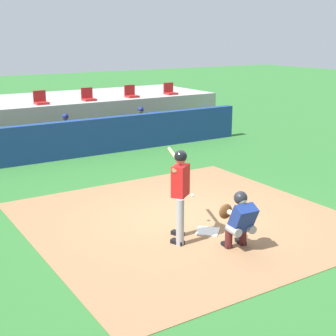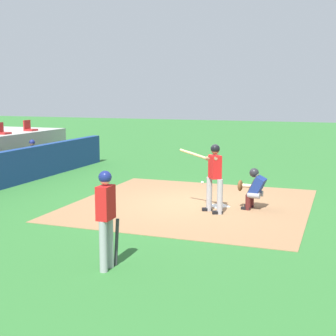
{
  "view_description": "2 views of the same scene",
  "coord_description": "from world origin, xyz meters",
  "px_view_note": "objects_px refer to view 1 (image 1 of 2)",
  "views": [
    {
      "loc": [
        -5.57,
        -8.12,
        3.87
      ],
      "look_at": [
        0.0,
        0.7,
        1.0
      ],
      "focal_mm": 52.24,
      "sensor_mm": 36.0,
      "label": 1
    },
    {
      "loc": [
        -12.65,
        -3.92,
        3.13
      ],
      "look_at": [
        0.0,
        0.7,
        1.0
      ],
      "focal_mm": 51.59,
      "sensor_mm": 36.0,
      "label": 2
    }
  ],
  "objects_px": {
    "batter_at_plate": "(180,189)",
    "stadium_seat_4": "(88,97)",
    "home_plate": "(208,231)",
    "catcher_crouched": "(239,218)",
    "dugout_player_2": "(143,124)",
    "stadium_seat_6": "(170,91)",
    "dugout_player_1": "(67,132)",
    "stadium_seat_3": "(41,100)",
    "stadium_seat_5": "(131,94)"
  },
  "relations": [
    {
      "from": "batter_at_plate",
      "to": "stadium_seat_4",
      "type": "bearing_deg",
      "value": 75.99
    },
    {
      "from": "home_plate",
      "to": "catcher_crouched",
      "type": "distance_m",
      "value": 1.1
    },
    {
      "from": "home_plate",
      "to": "dugout_player_2",
      "type": "bearing_deg",
      "value": 69.21
    },
    {
      "from": "dugout_player_2",
      "to": "stadium_seat_6",
      "type": "bearing_deg",
      "value": 39.37
    },
    {
      "from": "catcher_crouched",
      "to": "dugout_player_1",
      "type": "bearing_deg",
      "value": 88.87
    },
    {
      "from": "home_plate",
      "to": "stadium_seat_4",
      "type": "height_order",
      "value": "stadium_seat_4"
    },
    {
      "from": "home_plate",
      "to": "batter_at_plate",
      "type": "xyz_separation_m",
      "value": [
        -0.69,
        -0.02,
        1.01
      ]
    },
    {
      "from": "stadium_seat_6",
      "to": "home_plate",
      "type": "bearing_deg",
      "value": -118.69
    },
    {
      "from": "stadium_seat_3",
      "to": "stadium_seat_5",
      "type": "relative_size",
      "value": 1.0
    },
    {
      "from": "home_plate",
      "to": "stadium_seat_6",
      "type": "height_order",
      "value": "stadium_seat_6"
    },
    {
      "from": "home_plate",
      "to": "dugout_player_1",
      "type": "xyz_separation_m",
      "value": [
        0.19,
        8.14,
        0.65
      ]
    },
    {
      "from": "stadium_seat_4",
      "to": "stadium_seat_6",
      "type": "distance_m",
      "value": 3.71
    },
    {
      "from": "catcher_crouched",
      "to": "stadium_seat_4",
      "type": "bearing_deg",
      "value": 80.57
    },
    {
      "from": "dugout_player_2",
      "to": "stadium_seat_6",
      "type": "distance_m",
      "value": 3.32
    },
    {
      "from": "dugout_player_1",
      "to": "dugout_player_2",
      "type": "bearing_deg",
      "value": 0.0
    },
    {
      "from": "dugout_player_1",
      "to": "dugout_player_2",
      "type": "height_order",
      "value": "same"
    },
    {
      "from": "stadium_seat_4",
      "to": "home_plate",
      "type": "bearing_deg",
      "value": -100.34
    },
    {
      "from": "batter_at_plate",
      "to": "catcher_crouched",
      "type": "relative_size",
      "value": 1.01
    },
    {
      "from": "catcher_crouched",
      "to": "stadium_seat_5",
      "type": "xyz_separation_m",
      "value": [
        3.7,
        11.11,
        0.93
      ]
    },
    {
      "from": "stadium_seat_4",
      "to": "stadium_seat_6",
      "type": "height_order",
      "value": "same"
    },
    {
      "from": "stadium_seat_4",
      "to": "stadium_seat_6",
      "type": "bearing_deg",
      "value": 0.0
    },
    {
      "from": "dugout_player_2",
      "to": "stadium_seat_3",
      "type": "relative_size",
      "value": 2.71
    },
    {
      "from": "home_plate",
      "to": "dugout_player_2",
      "type": "height_order",
      "value": "dugout_player_2"
    },
    {
      "from": "stadium_seat_6",
      "to": "stadium_seat_5",
      "type": "bearing_deg",
      "value": 180.0
    },
    {
      "from": "stadium_seat_3",
      "to": "stadium_seat_5",
      "type": "height_order",
      "value": "same"
    },
    {
      "from": "stadium_seat_4",
      "to": "stadium_seat_6",
      "type": "relative_size",
      "value": 1.0
    },
    {
      "from": "dugout_player_2",
      "to": "batter_at_plate",
      "type": "bearing_deg",
      "value": -114.84
    },
    {
      "from": "batter_at_plate",
      "to": "stadium_seat_5",
      "type": "height_order",
      "value": "stadium_seat_5"
    },
    {
      "from": "home_plate",
      "to": "batter_at_plate",
      "type": "distance_m",
      "value": 1.22
    },
    {
      "from": "stadium_seat_3",
      "to": "stadium_seat_5",
      "type": "bearing_deg",
      "value": 0.0
    },
    {
      "from": "stadium_seat_4",
      "to": "stadium_seat_6",
      "type": "xyz_separation_m",
      "value": [
        3.71,
        0.0,
        0.0
      ]
    },
    {
      "from": "stadium_seat_4",
      "to": "stadium_seat_3",
      "type": "bearing_deg",
      "value": 180.0
    },
    {
      "from": "stadium_seat_5",
      "to": "home_plate",
      "type": "bearing_deg",
      "value": -110.05
    },
    {
      "from": "dugout_player_1",
      "to": "dugout_player_2",
      "type": "relative_size",
      "value": 1.0
    },
    {
      "from": "batter_at_plate",
      "to": "stadium_seat_6",
      "type": "xyz_separation_m",
      "value": [
        6.26,
        10.2,
        0.5
      ]
    },
    {
      "from": "stadium_seat_6",
      "to": "stadium_seat_3",
      "type": "bearing_deg",
      "value": 180.0
    },
    {
      "from": "stadium_seat_4",
      "to": "catcher_crouched",
      "type": "bearing_deg",
      "value": -99.43
    },
    {
      "from": "catcher_crouched",
      "to": "dugout_player_2",
      "type": "height_order",
      "value": "dugout_player_2"
    },
    {
      "from": "dugout_player_1",
      "to": "stadium_seat_4",
      "type": "bearing_deg",
      "value": 50.67
    },
    {
      "from": "home_plate",
      "to": "batter_at_plate",
      "type": "bearing_deg",
      "value": -178.55
    },
    {
      "from": "batter_at_plate",
      "to": "stadium_seat_4",
      "type": "height_order",
      "value": "stadium_seat_4"
    },
    {
      "from": "batter_at_plate",
      "to": "stadium_seat_4",
      "type": "relative_size",
      "value": 3.76
    },
    {
      "from": "dugout_player_1",
      "to": "home_plate",
      "type": "bearing_deg",
      "value": -91.34
    },
    {
      "from": "home_plate",
      "to": "stadium_seat_6",
      "type": "xyz_separation_m",
      "value": [
        5.57,
        10.18,
        1.51
      ]
    },
    {
      "from": "batter_at_plate",
      "to": "catcher_crouched",
      "type": "bearing_deg",
      "value": -52.44
    },
    {
      "from": "dugout_player_1",
      "to": "stadium_seat_5",
      "type": "xyz_separation_m",
      "value": [
        3.52,
        2.03,
        0.86
      ]
    },
    {
      "from": "dugout_player_1",
      "to": "stadium_seat_6",
      "type": "xyz_separation_m",
      "value": [
        5.38,
        2.03,
        0.86
      ]
    },
    {
      "from": "catcher_crouched",
      "to": "batter_at_plate",
      "type": "bearing_deg",
      "value": 127.56
    },
    {
      "from": "stadium_seat_3",
      "to": "batter_at_plate",
      "type": "bearing_deg",
      "value": -93.86
    },
    {
      "from": "stadium_seat_4",
      "to": "batter_at_plate",
      "type": "bearing_deg",
      "value": -104.01
    }
  ]
}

